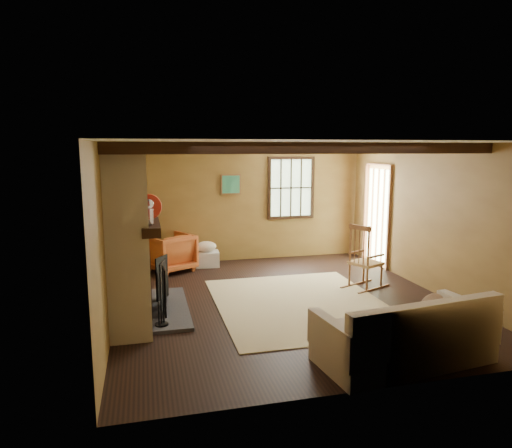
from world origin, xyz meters
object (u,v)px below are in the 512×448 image
object	(u,v)px
fireplace	(132,237)
laundry_basket	(206,259)
rocking_chair	(364,261)
sofa	(407,338)
armchair	(170,253)

from	to	relation	value
fireplace	laundry_basket	xyz separation A→B (m)	(1.35, 2.36, -0.95)
fireplace	laundry_basket	world-z (taller)	fireplace
fireplace	rocking_chair	distance (m)	3.80
fireplace	laundry_basket	size ratio (longest dim) A/B	4.80
rocking_chair	sofa	distance (m)	2.75
sofa	rocking_chair	bearing A→B (deg)	65.34
sofa	laundry_basket	world-z (taller)	sofa
armchair	rocking_chair	bearing A→B (deg)	120.54
sofa	armchair	xyz separation A→B (m)	(-2.29, 4.48, 0.08)
laundry_basket	armchair	xyz separation A→B (m)	(-0.72, -0.19, 0.21)
rocking_chair	sofa	world-z (taller)	rocking_chair
laundry_basket	armchair	distance (m)	0.77
fireplace	rocking_chair	size ratio (longest dim) A/B	2.19
fireplace	rocking_chair	bearing A→B (deg)	4.67
fireplace	sofa	xyz separation A→B (m)	(2.92, -2.31, -0.82)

